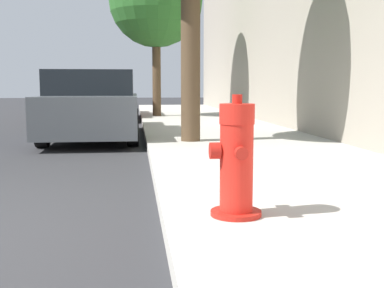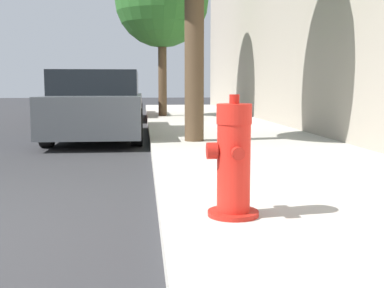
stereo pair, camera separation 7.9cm
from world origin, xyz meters
The scene contains 5 objects.
sidewalk_slab centered at (3.50, 0.00, 0.07)m, with size 3.14×40.00×0.15m.
fire_hydrant centered at (2.45, 0.03, 0.54)m, with size 0.37×0.37×0.86m.
parked_car_near centered at (0.92, 6.62, 0.67)m, with size 1.76×4.46×1.35m.
parked_car_mid centered at (0.79, 12.25, 0.67)m, with size 1.79×3.89×1.39m.
street_tree_far centered at (2.42, 11.56, 3.61)m, with size 2.81×2.81×4.88m.
Camera 1 is at (1.75, -3.28, 1.07)m, focal length 45.00 mm.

